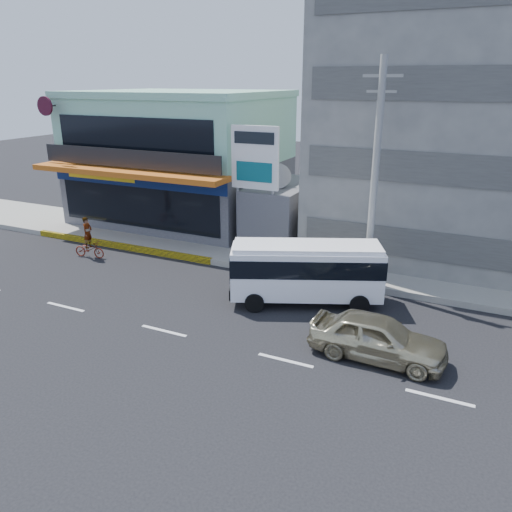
# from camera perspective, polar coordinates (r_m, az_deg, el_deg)

# --- Properties ---
(ground) EXTENTS (120.00, 120.00, 0.00)m
(ground) POSITION_cam_1_polar(r_m,az_deg,el_deg) (19.56, -10.47, -8.42)
(ground) COLOR black
(ground) RESTS_ON ground
(sidewalk) EXTENTS (70.00, 5.00, 0.30)m
(sidewalk) POSITION_cam_1_polar(r_m,az_deg,el_deg) (25.58, 11.38, -1.25)
(sidewalk) COLOR gray
(sidewalk) RESTS_ON ground
(shop_building) EXTENTS (12.40, 11.70, 8.00)m
(shop_building) POSITION_cam_1_polar(r_m,az_deg,el_deg) (33.73, -8.38, 10.70)
(shop_building) COLOR #434247
(shop_building) RESTS_ON ground
(concrete_building) EXTENTS (16.00, 12.00, 14.00)m
(concrete_building) POSITION_cam_1_polar(r_m,az_deg,el_deg) (28.94, 25.07, 13.70)
(concrete_building) COLOR gray
(concrete_building) RESTS_ON ground
(gap_structure) EXTENTS (3.00, 6.00, 3.50)m
(gap_structure) POSITION_cam_1_polar(r_m,az_deg,el_deg) (28.82, 3.16, 4.82)
(gap_structure) COLOR #434247
(gap_structure) RESTS_ON ground
(satellite_dish) EXTENTS (1.50, 1.50, 0.15)m
(satellite_dish) POSITION_cam_1_polar(r_m,az_deg,el_deg) (27.50, 2.44, 8.02)
(satellite_dish) COLOR slate
(satellite_dish) RESTS_ON gap_structure
(billboard) EXTENTS (2.60, 0.18, 6.90)m
(billboard) POSITION_cam_1_polar(r_m,az_deg,el_deg) (25.84, -0.13, 10.34)
(billboard) COLOR gray
(billboard) RESTS_ON ground
(utility_pole_near) EXTENTS (1.60, 0.30, 10.00)m
(utility_pole_near) POSITION_cam_1_polar(r_m,az_deg,el_deg) (22.06, 13.42, 8.81)
(utility_pole_near) COLOR #999993
(utility_pole_near) RESTS_ON ground
(minibus) EXTENTS (6.58, 4.31, 2.64)m
(minibus) POSITION_cam_1_polar(r_m,az_deg,el_deg) (21.04, 5.77, -1.41)
(minibus) COLOR white
(minibus) RESTS_ON ground
(sedan) EXTENTS (4.68, 2.01, 1.58)m
(sedan) POSITION_cam_1_polar(r_m,az_deg,el_deg) (17.65, 13.73, -9.02)
(sedan) COLOR #BCB38F
(sedan) RESTS_ON ground
(motorcycle_rider) EXTENTS (1.81, 0.84, 2.23)m
(motorcycle_rider) POSITION_cam_1_polar(r_m,az_deg,el_deg) (28.13, -18.55, 1.28)
(motorcycle_rider) COLOR #58170C
(motorcycle_rider) RESTS_ON ground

